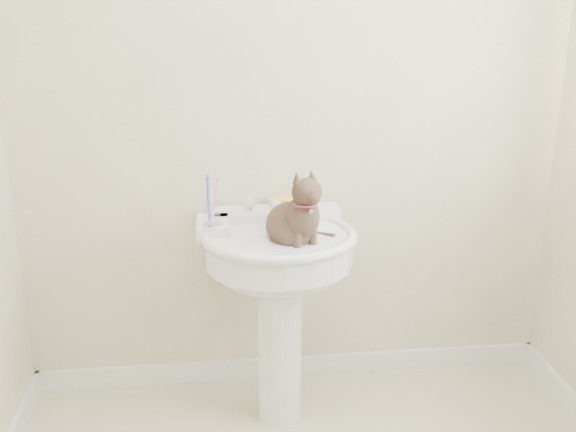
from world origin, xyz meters
name	(u,v)px	position (x,y,z in m)	size (l,w,h in m)	color
wall_back	(292,92)	(0.00, 1.10, 1.25)	(2.20, 0.00, 2.50)	beige
baseboard_back	(292,366)	(0.00, 1.09, 0.04)	(2.20, 0.02, 0.09)	white
pedestal_sink	(278,269)	(-0.09, 0.81, 0.64)	(0.59, 0.58, 0.81)	white
faucet	(275,203)	(-0.08, 0.95, 0.85)	(0.28, 0.12, 0.14)	silver
soap_bar	(282,202)	(-0.05, 1.04, 0.83)	(0.09, 0.06, 0.03)	gold
toothbrush_cup	(212,213)	(-0.33, 0.82, 0.86)	(0.07, 0.07, 0.18)	silver
cat	(295,220)	(-0.03, 0.75, 0.85)	(0.21, 0.26, 0.38)	brown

